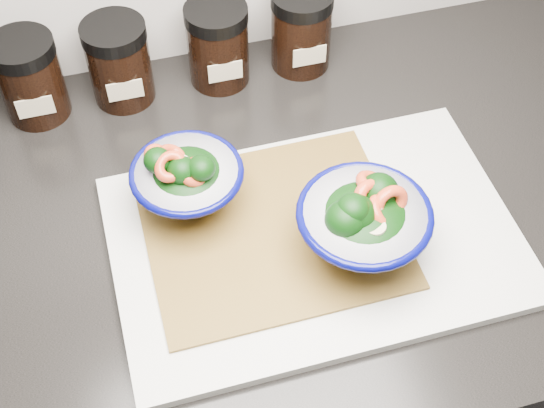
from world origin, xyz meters
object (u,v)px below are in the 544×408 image
object	(u,v)px
cutting_board	(314,239)
bowl_right	(363,223)
spice_jar_c	(119,62)
bowl_left	(187,181)
spice_jar_e	(301,29)
spice_jar_b	(30,78)
spice_jar_d	(218,44)

from	to	relation	value
cutting_board	bowl_right	world-z (taller)	bowl_right
cutting_board	bowl_right	bearing A→B (deg)	-37.30
cutting_board	spice_jar_c	world-z (taller)	spice_jar_c
cutting_board	spice_jar_c	xyz separation A→B (m)	(-0.17, 0.30, 0.05)
cutting_board	bowl_left	world-z (taller)	bowl_left
cutting_board	spice_jar_e	bearing A→B (deg)	75.96
spice_jar_b	spice_jar_c	xyz separation A→B (m)	(0.11, 0.00, 0.00)
bowl_left	bowl_right	xyz separation A→B (m)	(0.17, -0.11, 0.01)
bowl_left	spice_jar_e	bearing A→B (deg)	47.52
spice_jar_d	spice_jar_c	bearing A→B (deg)	180.00
bowl_right	spice_jar_b	bearing A→B (deg)	134.18
spice_jar_b	spice_jar_c	size ratio (longest dim) A/B	1.00
spice_jar_c	cutting_board	bearing A→B (deg)	-60.62
spice_jar_d	bowl_left	bearing A→B (deg)	-111.58
bowl_right	spice_jar_e	xyz separation A→B (m)	(0.03, 0.33, -0.00)
cutting_board	spice_jar_d	distance (m)	0.31
spice_jar_c	spice_jar_d	size ratio (longest dim) A/B	1.00
bowl_left	spice_jar_c	xyz separation A→B (m)	(-0.04, 0.22, 0.00)
cutting_board	spice_jar_e	xyz separation A→B (m)	(0.07, 0.30, 0.05)
cutting_board	spice_jar_d	size ratio (longest dim) A/B	3.98
cutting_board	bowl_left	xyz separation A→B (m)	(-0.13, 0.08, 0.05)
spice_jar_c	spice_jar_e	xyz separation A→B (m)	(0.24, 0.00, 0.00)
bowl_right	spice_jar_d	size ratio (longest dim) A/B	1.28
bowl_right	spice_jar_d	xyz separation A→B (m)	(-0.08, 0.33, -0.00)
spice_jar_b	spice_jar_d	distance (m)	0.24
spice_jar_b	bowl_right	bearing A→B (deg)	-45.82
spice_jar_b	spice_jar_e	distance (m)	0.35
spice_jar_d	spice_jar_b	bearing A→B (deg)	180.00
bowl_left	bowl_right	distance (m)	0.20
bowl_right	spice_jar_d	bearing A→B (deg)	103.65
bowl_right	spice_jar_d	distance (m)	0.34
spice_jar_b	spice_jar_e	bearing A→B (deg)	0.00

